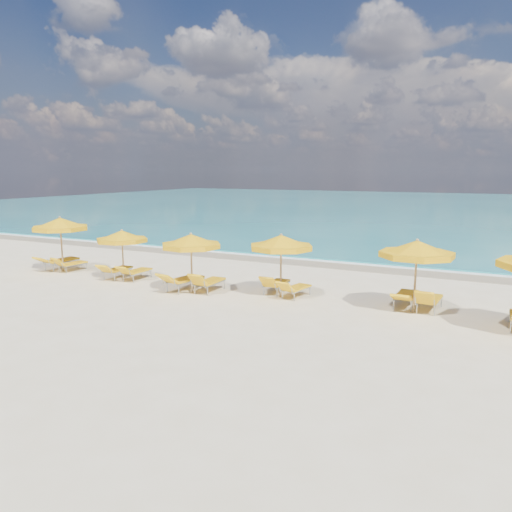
% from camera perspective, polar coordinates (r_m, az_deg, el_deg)
% --- Properties ---
extents(ground_plane, '(120.00, 120.00, 0.00)m').
position_cam_1_polar(ground_plane, '(18.54, -2.07, -4.37)').
color(ground_plane, beige).
extents(ocean, '(120.00, 80.00, 0.30)m').
position_cam_1_polar(ocean, '(64.52, 18.82, 5.26)').
color(ocean, '#16787F').
rests_on(ocean, ground).
extents(wet_sand_band, '(120.00, 2.60, 0.01)m').
position_cam_1_polar(wet_sand_band, '(25.14, 6.01, -0.64)').
color(wet_sand_band, tan).
rests_on(wet_sand_band, ground).
extents(foam_line, '(120.00, 1.20, 0.03)m').
position_cam_1_polar(foam_line, '(25.88, 6.63, -0.35)').
color(foam_line, white).
rests_on(foam_line, ground).
extents(whitecap_near, '(14.00, 0.36, 0.05)m').
position_cam_1_polar(whitecap_near, '(36.17, 2.44, 2.60)').
color(whitecap_near, white).
rests_on(whitecap_near, ground).
extents(whitecap_far, '(18.00, 0.30, 0.05)m').
position_cam_1_polar(whitecap_far, '(40.04, 25.45, 2.35)').
color(whitecap_far, white).
rests_on(whitecap_far, ground).
extents(umbrella_2, '(3.22, 3.22, 2.49)m').
position_cam_1_polar(umbrella_2, '(24.04, -21.47, 3.37)').
color(umbrella_2, tan).
rests_on(umbrella_2, ground).
extents(umbrella_3, '(2.67, 2.67, 2.13)m').
position_cam_1_polar(umbrella_3, '(21.32, -15.08, 2.14)').
color(umbrella_3, tan).
rests_on(umbrella_3, ground).
extents(umbrella_4, '(2.73, 2.73, 2.27)m').
position_cam_1_polar(umbrella_4, '(18.52, -7.44, 1.64)').
color(umbrella_4, tan).
rests_on(umbrella_4, ground).
extents(umbrella_5, '(2.51, 2.51, 2.32)m').
position_cam_1_polar(umbrella_5, '(17.77, 2.88, 1.50)').
color(umbrella_5, tan).
rests_on(umbrella_5, ground).
extents(umbrella_6, '(3.01, 3.01, 2.40)m').
position_cam_1_polar(umbrella_6, '(16.57, 17.91, 0.69)').
color(umbrella_6, tan).
rests_on(umbrella_6, ground).
extents(lounger_2_left, '(0.87, 2.13, 0.76)m').
position_cam_1_polar(lounger_2_left, '(24.79, -21.41, -0.85)').
color(lounger_2_left, '#A5A8AD').
rests_on(lounger_2_left, ground).
extents(lounger_2_right, '(0.73, 1.67, 0.75)m').
position_cam_1_polar(lounger_2_right, '(24.14, -20.27, -1.15)').
color(lounger_2_right, '#A5A8AD').
rests_on(lounger_2_right, ground).
extents(lounger_3_left, '(0.72, 1.83, 0.76)m').
position_cam_1_polar(lounger_3_left, '(22.02, -15.57, -1.87)').
color(lounger_3_left, '#A5A8AD').
rests_on(lounger_3_left, ground).
extents(lounger_3_right, '(0.59, 1.74, 0.75)m').
position_cam_1_polar(lounger_3_right, '(21.48, -13.48, -2.08)').
color(lounger_3_right, '#A5A8AD').
rests_on(lounger_3_right, ground).
extents(lounger_4_left, '(0.97, 2.11, 0.85)m').
position_cam_1_polar(lounger_4_left, '(19.27, -8.20, -3.16)').
color(lounger_4_left, '#A5A8AD').
rests_on(lounger_4_left, ground).
extents(lounger_4_right, '(0.64, 1.80, 0.88)m').
position_cam_1_polar(lounger_4_right, '(18.91, -5.37, -3.40)').
color(lounger_4_right, '#A5A8AD').
rests_on(lounger_4_right, ground).
extents(lounger_5_left, '(0.62, 1.72, 0.82)m').
position_cam_1_polar(lounger_5_left, '(18.68, 2.33, -3.58)').
color(lounger_5_left, '#A5A8AD').
rests_on(lounger_5_left, ground).
extents(lounger_5_right, '(0.81, 1.69, 0.75)m').
position_cam_1_polar(lounger_5_right, '(18.08, 4.58, -4.10)').
color(lounger_5_right, '#A5A8AD').
rests_on(lounger_5_right, ground).
extents(lounger_6_left, '(0.66, 1.95, 0.70)m').
position_cam_1_polar(lounger_6_left, '(17.56, 16.74, -4.83)').
color(lounger_6_left, '#A5A8AD').
rests_on(lounger_6_left, ground).
extents(lounger_6_right, '(0.71, 1.80, 0.88)m').
position_cam_1_polar(lounger_6_right, '(17.28, 19.20, -5.20)').
color(lounger_6_right, '#A5A8AD').
rests_on(lounger_6_right, ground).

